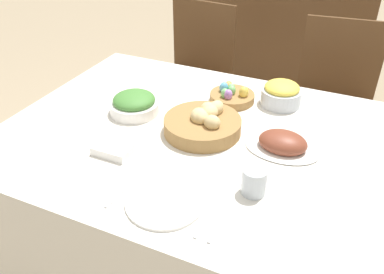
{
  "coord_description": "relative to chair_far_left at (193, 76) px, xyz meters",
  "views": [
    {
      "loc": [
        0.5,
        -1.2,
        1.57
      ],
      "look_at": [
        -0.0,
        -0.09,
        0.77
      ],
      "focal_mm": 38.0,
      "sensor_mm": 36.0,
      "label": 1
    }
  ],
  "objects": [
    {
      "name": "pineapple_bowl",
      "position": [
        0.65,
        -0.53,
        0.27
      ],
      "size": [
        0.17,
        0.17,
        0.11
      ],
      "color": "silver",
      "rests_on": "dining_table"
    },
    {
      "name": "ham_platter",
      "position": [
        0.74,
        -0.87,
        0.24
      ],
      "size": [
        0.27,
        0.19,
        0.08
      ],
      "color": "white",
      "rests_on": "dining_table"
    },
    {
      "name": "egg_basket",
      "position": [
        0.45,
        -0.59,
        0.24
      ],
      "size": [
        0.19,
        0.19,
        0.08
      ],
      "color": "#9E7542",
      "rests_on": "dining_table"
    },
    {
      "name": "drinking_cup",
      "position": [
        0.72,
        -1.13,
        0.26
      ],
      "size": [
        0.08,
        0.08,
        0.09
      ],
      "color": "silver",
      "rests_on": "dining_table"
    },
    {
      "name": "chair_far_right",
      "position": [
        0.84,
        -0.0,
        0.0
      ],
      "size": [
        0.46,
        0.46,
        0.94
      ],
      "rotation": [
        0.0,
        0.0,
        0.11
      ],
      "color": "brown",
      "rests_on": "ground"
    },
    {
      "name": "knife",
      "position": [
        0.63,
        -1.29,
        0.22
      ],
      "size": [
        0.02,
        0.19,
        0.0
      ],
      "rotation": [
        0.0,
        0.0,
        -0.06
      ],
      "color": "silver",
      "rests_on": "dining_table"
    },
    {
      "name": "chair_far_left",
      "position": [
        0.0,
        0.0,
        0.0
      ],
      "size": [
        0.46,
        0.46,
        0.94
      ],
      "rotation": [
        0.0,
        0.0,
        -0.1
      ],
      "color": "brown",
      "rests_on": "ground"
    },
    {
      "name": "dining_table",
      "position": [
        0.44,
        -0.9,
        -0.15
      ],
      "size": [
        1.53,
        1.14,
        0.73
      ],
      "color": "white",
      "rests_on": "ground"
    },
    {
      "name": "butter_dish",
      "position": [
        0.2,
        -1.14,
        0.23
      ],
      "size": [
        0.13,
        0.08,
        0.03
      ],
      "color": "white",
      "rests_on": "dining_table"
    },
    {
      "name": "spoon",
      "position": [
        0.66,
        -1.29,
        0.22
      ],
      "size": [
        0.02,
        0.19,
        0.0
      ],
      "rotation": [
        0.0,
        0.0,
        0.06
      ],
      "color": "silver",
      "rests_on": "dining_table"
    },
    {
      "name": "bread_basket",
      "position": [
        0.44,
        -0.87,
        0.25
      ],
      "size": [
        0.3,
        0.3,
        0.11
      ],
      "color": "#9E7542",
      "rests_on": "dining_table"
    },
    {
      "name": "ground_plane",
      "position": [
        0.44,
        -0.9,
        -0.51
      ],
      "size": [
        12.0,
        12.0,
        0.0
      ],
      "primitive_type": "plane",
      "color": "tan"
    },
    {
      "name": "green_salad_bowl",
      "position": [
        0.12,
        -0.85,
        0.26
      ],
      "size": [
        0.2,
        0.2,
        0.09
      ],
      "color": "white",
      "rests_on": "dining_table"
    },
    {
      "name": "dinner_plate",
      "position": [
        0.49,
        -1.29,
        0.22
      ],
      "size": [
        0.24,
        0.24,
        0.01
      ],
      "color": "white",
      "rests_on": "dining_table"
    },
    {
      "name": "fork",
      "position": [
        0.34,
        -1.29,
        0.22
      ],
      "size": [
        0.02,
        0.19,
        0.0
      ],
      "rotation": [
        0.0,
        0.0,
        -0.06
      ],
      "color": "silver",
      "rests_on": "dining_table"
    },
    {
      "name": "sideboard",
      "position": [
        0.31,
        0.97,
        -0.06
      ],
      "size": [
        1.29,
        0.44,
        0.9
      ],
      "color": "brown",
      "rests_on": "ground"
    }
  ]
}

